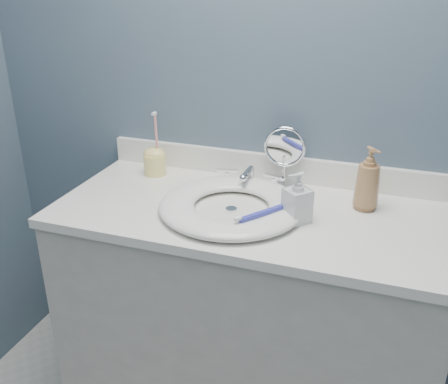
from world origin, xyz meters
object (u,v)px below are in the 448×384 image
at_px(soap_bottle_clear, 297,198).
at_px(toothbrush_holder, 155,160).
at_px(soap_bottle_amber, 368,179).
at_px(makeup_mirror, 284,153).

distance_m(soap_bottle_clear, toothbrush_holder, 0.60).
xyz_separation_m(soap_bottle_amber, soap_bottle_clear, (-0.19, -0.16, -0.02)).
relative_size(soap_bottle_amber, toothbrush_holder, 0.86).
relative_size(soap_bottle_clear, toothbrush_holder, 0.66).
height_order(soap_bottle_amber, toothbrush_holder, toothbrush_holder).
bearing_deg(toothbrush_holder, soap_bottle_amber, -3.48).
distance_m(makeup_mirror, soap_bottle_amber, 0.30).
bearing_deg(soap_bottle_clear, soap_bottle_amber, 81.56).
distance_m(makeup_mirror, soap_bottle_clear, 0.28).
relative_size(makeup_mirror, soap_bottle_amber, 1.05).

